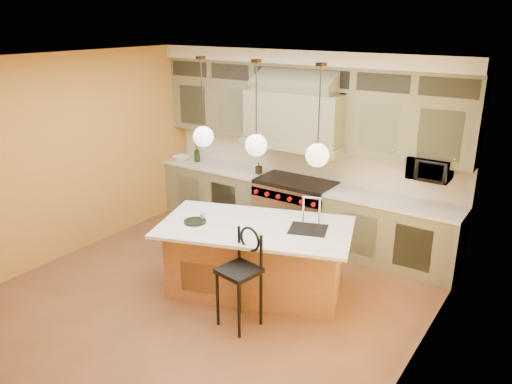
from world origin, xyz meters
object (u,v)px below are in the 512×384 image
Objects in this scene: kitchen_island at (257,257)px; counter_stool at (241,272)px; microwave at (430,168)px; range at (295,209)px.

counter_stool is at bearing -88.34° from kitchen_island.
kitchen_island is 4.84× the size of microwave.
kitchen_island reaches higher than counter_stool.
counter_stool is (0.68, -2.41, 0.18)m from range.
range is 1.03× the size of counter_stool.
counter_stool is 2.93m from microwave.
kitchen_island is at bearing -130.62° from microwave.
microwave is at bearing 3.12° from range.
range is at bearing 115.76° from counter_stool.
kitchen_island is at bearing -76.53° from range.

